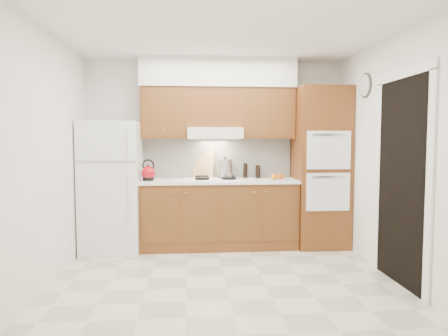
% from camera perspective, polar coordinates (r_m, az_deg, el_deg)
% --- Properties ---
extents(floor, '(3.60, 3.60, 0.00)m').
position_cam_1_polar(floor, '(4.51, -0.01, -15.17)').
color(floor, beige).
rests_on(floor, ground).
extents(ceiling, '(3.60, 3.60, 0.00)m').
position_cam_1_polar(ceiling, '(4.40, -0.01, 18.76)').
color(ceiling, white).
rests_on(ceiling, wall_back).
extents(wall_back, '(3.60, 0.02, 2.60)m').
position_cam_1_polar(wall_back, '(5.75, -1.19, 2.22)').
color(wall_back, white).
rests_on(wall_back, floor).
extents(wall_left, '(0.02, 3.00, 2.60)m').
position_cam_1_polar(wall_left, '(4.49, -23.56, 1.38)').
color(wall_left, white).
rests_on(wall_left, floor).
extents(wall_right, '(0.02, 3.00, 2.60)m').
position_cam_1_polar(wall_right, '(4.75, 22.18, 1.54)').
color(wall_right, white).
rests_on(wall_right, floor).
extents(fridge, '(0.75, 0.72, 1.72)m').
position_cam_1_polar(fridge, '(5.52, -15.68, -2.59)').
color(fridge, white).
rests_on(fridge, floor).
extents(base_cabinets, '(2.11, 0.60, 0.90)m').
position_cam_1_polar(base_cabinets, '(5.55, -0.73, -6.69)').
color(base_cabinets, brown).
rests_on(base_cabinets, floor).
extents(countertop, '(2.13, 0.62, 0.04)m').
position_cam_1_polar(countertop, '(5.47, -0.73, -1.86)').
color(countertop, white).
rests_on(countertop, base_cabinets).
extents(backsplash, '(2.11, 0.03, 0.56)m').
position_cam_1_polar(backsplash, '(5.74, -0.93, 1.41)').
color(backsplash, white).
rests_on(backsplash, countertop).
extents(oven_cabinet, '(0.70, 0.65, 2.20)m').
position_cam_1_polar(oven_cabinet, '(5.71, 13.58, 0.08)').
color(oven_cabinet, brown).
rests_on(oven_cabinet, floor).
extents(upper_cab_left, '(0.63, 0.33, 0.70)m').
position_cam_1_polar(upper_cab_left, '(5.60, -8.48, 7.75)').
color(upper_cab_left, brown).
rests_on(upper_cab_left, wall_back).
extents(upper_cab_right, '(0.73, 0.33, 0.70)m').
position_cam_1_polar(upper_cab_right, '(5.69, 6.18, 7.72)').
color(upper_cab_right, brown).
rests_on(upper_cab_right, wall_back).
extents(range_hood, '(0.75, 0.45, 0.15)m').
position_cam_1_polar(range_hood, '(5.53, -1.32, 4.99)').
color(range_hood, silver).
rests_on(range_hood, wall_back).
extents(upper_cab_over_hood, '(0.75, 0.33, 0.55)m').
position_cam_1_polar(upper_cab_over_hood, '(5.60, -1.36, 8.56)').
color(upper_cab_over_hood, brown).
rests_on(upper_cab_over_hood, range_hood).
extents(soffit, '(2.13, 0.36, 0.40)m').
position_cam_1_polar(soffit, '(5.65, -0.84, 13.38)').
color(soffit, silver).
rests_on(soffit, wall_back).
extents(cooktop, '(0.74, 0.50, 0.01)m').
position_cam_1_polar(cooktop, '(5.49, -1.27, -1.58)').
color(cooktop, white).
rests_on(cooktop, countertop).
extents(doorway, '(0.02, 0.90, 2.10)m').
position_cam_1_polar(doorway, '(4.45, 23.98, -1.87)').
color(doorway, black).
rests_on(doorway, floor).
extents(wall_clock, '(0.02, 0.30, 0.30)m').
position_cam_1_polar(wall_clock, '(5.28, 19.55, 11.07)').
color(wall_clock, '#3F3833').
rests_on(wall_clock, wall_right).
extents(kettle, '(0.24, 0.24, 0.19)m').
position_cam_1_polar(kettle, '(5.38, -10.76, -0.71)').
color(kettle, maroon).
rests_on(kettle, countertop).
extents(cutting_board, '(0.31, 0.18, 0.39)m').
position_cam_1_polar(cutting_board, '(5.70, -2.94, 0.59)').
color(cutting_board, tan).
rests_on(cutting_board, countertop).
extents(stock_pot, '(0.27, 0.27, 0.23)m').
position_cam_1_polar(stock_pot, '(5.59, 0.10, -0.02)').
color(stock_pot, silver).
rests_on(stock_pot, cooktop).
extents(condiment_a, '(0.08, 0.08, 0.21)m').
position_cam_1_polar(condiment_a, '(5.76, 3.06, -0.34)').
color(condiment_a, black).
rests_on(condiment_a, countertop).
extents(condiment_b, '(0.08, 0.08, 0.18)m').
position_cam_1_polar(condiment_b, '(5.74, 4.81, -0.49)').
color(condiment_b, black).
rests_on(condiment_b, countertop).
extents(condiment_c, '(0.07, 0.07, 0.17)m').
position_cam_1_polar(condiment_c, '(5.68, 4.92, -0.62)').
color(condiment_c, black).
rests_on(condiment_c, countertop).
extents(orange_near, '(0.10, 0.10, 0.09)m').
position_cam_1_polar(orange_near, '(5.47, 7.17, -1.23)').
color(orange_near, orange).
rests_on(orange_near, countertop).
extents(orange_far, '(0.09, 0.09, 0.09)m').
position_cam_1_polar(orange_far, '(5.58, 8.09, -1.15)').
color(orange_far, '#DA460B').
rests_on(orange_far, countertop).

